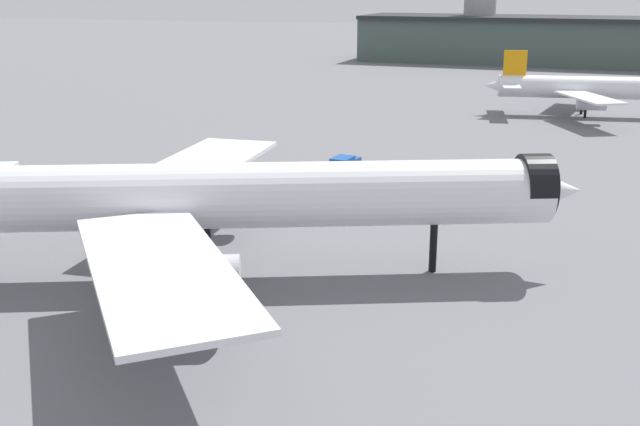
{
  "coord_description": "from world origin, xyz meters",
  "views": [
    {
      "loc": [
        29.87,
        -53.23,
        24.61
      ],
      "look_at": [
        10.46,
        6.23,
        5.65
      ],
      "focal_mm": 42.28,
      "sensor_mm": 36.0,
      "label": 1
    }
  ],
  "objects_px": {
    "airliner_far_taxiway": "(594,88)",
    "traffic_cone_near_nose": "(425,191)",
    "airliner_near_gate": "(229,197)",
    "service_truck_front": "(345,166)",
    "traffic_cone_wingtip": "(383,186)"
  },
  "relations": [
    {
      "from": "airliner_near_gate",
      "to": "traffic_cone_near_nose",
      "type": "bearing_deg",
      "value": 49.45
    },
    {
      "from": "airliner_near_gate",
      "to": "service_truck_front",
      "type": "distance_m",
      "value": 37.47
    },
    {
      "from": "airliner_far_taxiway",
      "to": "traffic_cone_near_nose",
      "type": "height_order",
      "value": "airliner_far_taxiway"
    },
    {
      "from": "airliner_near_gate",
      "to": "traffic_cone_near_nose",
      "type": "relative_size",
      "value": 98.12
    },
    {
      "from": "airliner_far_taxiway",
      "to": "airliner_near_gate",
      "type": "bearing_deg",
      "value": -116.24
    },
    {
      "from": "airliner_far_taxiway",
      "to": "traffic_cone_wingtip",
      "type": "bearing_deg",
      "value": -120.06
    },
    {
      "from": "traffic_cone_near_nose",
      "to": "traffic_cone_wingtip",
      "type": "relative_size",
      "value": 1.0
    },
    {
      "from": "airliner_near_gate",
      "to": "airliner_far_taxiway",
      "type": "distance_m",
      "value": 104.47
    },
    {
      "from": "airliner_far_taxiway",
      "to": "traffic_cone_near_nose",
      "type": "relative_size",
      "value": 70.23
    },
    {
      "from": "airliner_far_taxiway",
      "to": "traffic_cone_near_nose",
      "type": "bearing_deg",
      "value": -115.6
    },
    {
      "from": "traffic_cone_near_nose",
      "to": "traffic_cone_wingtip",
      "type": "bearing_deg",
      "value": 171.52
    },
    {
      "from": "traffic_cone_near_nose",
      "to": "airliner_far_taxiway",
      "type": "bearing_deg",
      "value": 72.91
    },
    {
      "from": "airliner_near_gate",
      "to": "traffic_cone_near_nose",
      "type": "xyz_separation_m",
      "value": [
        11.25,
        32.62,
        -6.92
      ]
    },
    {
      "from": "airliner_near_gate",
      "to": "airliner_far_taxiway",
      "type": "relative_size",
      "value": 1.4
    },
    {
      "from": "traffic_cone_near_nose",
      "to": "airliner_near_gate",
      "type": "bearing_deg",
      "value": -109.02
    }
  ]
}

